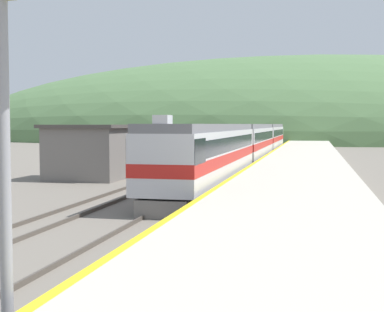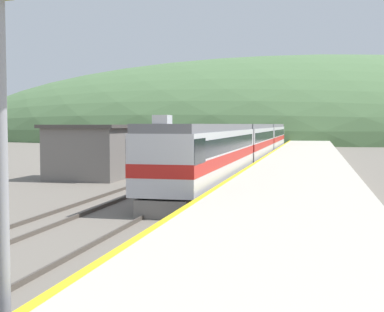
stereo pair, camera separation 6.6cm
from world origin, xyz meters
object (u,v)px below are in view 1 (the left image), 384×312
object	(u,v)px
carriage_second	(250,142)
siding_train	(231,140)
carriage_third	(268,137)
signal_mast_main	(1,27)
express_train_lead_car	(208,154)

from	to	relation	value
carriage_second	siding_train	size ratio (longest dim) A/B	0.48
siding_train	carriage_third	bearing A→B (deg)	55.23
carriage_second	siding_train	distance (m)	15.35
carriage_third	siding_train	xyz separation A→B (m)	(-4.17, -6.00, -0.24)
siding_train	signal_mast_main	xyz separation A→B (m)	(5.41, -59.28, 3.54)
carriage_second	siding_train	bearing A→B (deg)	105.76
carriage_third	signal_mast_main	size ratio (longest dim) A/B	2.52
express_train_lead_car	signal_mast_main	world-z (taller)	signal_mast_main
carriage_second	signal_mast_main	world-z (taller)	signal_mast_main
siding_train	carriage_second	bearing A→B (deg)	-74.24
siding_train	signal_mast_main	bearing A→B (deg)	-84.78
signal_mast_main	express_train_lead_car	bearing A→B (deg)	93.08
carriage_second	carriage_third	distance (m)	20.77
express_train_lead_car	carriage_third	world-z (taller)	express_train_lead_car
carriage_third	siding_train	distance (m)	7.31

